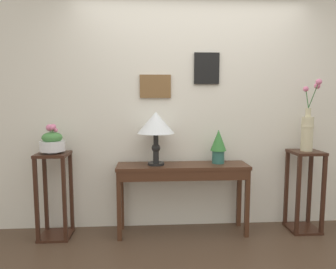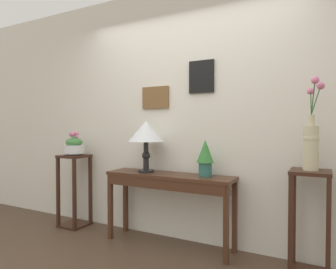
{
  "view_description": "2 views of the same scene",
  "coord_description": "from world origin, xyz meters",
  "px_view_note": "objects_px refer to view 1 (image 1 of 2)",
  "views": [
    {
      "loc": [
        -0.47,
        -2.04,
        1.43
      ],
      "look_at": [
        -0.26,
        1.17,
        1.07
      ],
      "focal_mm": 32.58,
      "sensor_mm": 36.0,
      "label": 1
    },
    {
      "loc": [
        1.34,
        -1.64,
        1.25
      ],
      "look_at": [
        -0.1,
        1.06,
        1.17
      ],
      "focal_mm": 32.04,
      "sensor_mm": 36.0,
      "label": 2
    }
  ],
  "objects_px": {
    "table_lamp": "(156,125)",
    "potted_plant_on_console": "(218,145)",
    "console_table": "(183,175)",
    "pedestal_stand_left": "(55,195)",
    "pedestal_stand_right": "(304,191)",
    "planter_bowl_wide_left": "(52,142)",
    "flower_vase_tall_right": "(308,128)"
  },
  "relations": [
    {
      "from": "table_lamp",
      "to": "planter_bowl_wide_left",
      "type": "height_order",
      "value": "table_lamp"
    },
    {
      "from": "table_lamp",
      "to": "pedestal_stand_right",
      "type": "relative_size",
      "value": 0.63
    },
    {
      "from": "potted_plant_on_console",
      "to": "planter_bowl_wide_left",
      "type": "xyz_separation_m",
      "value": [
        -1.72,
        -0.05,
        0.05
      ]
    },
    {
      "from": "planter_bowl_wide_left",
      "to": "potted_plant_on_console",
      "type": "bearing_deg",
      "value": 1.56
    },
    {
      "from": "pedestal_stand_left",
      "to": "potted_plant_on_console",
      "type": "bearing_deg",
      "value": 1.55
    },
    {
      "from": "console_table",
      "to": "table_lamp",
      "type": "xyz_separation_m",
      "value": [
        -0.28,
        0.02,
        0.53
      ]
    },
    {
      "from": "pedestal_stand_right",
      "to": "table_lamp",
      "type": "bearing_deg",
      "value": 179.63
    },
    {
      "from": "pedestal_stand_left",
      "to": "flower_vase_tall_right",
      "type": "height_order",
      "value": "flower_vase_tall_right"
    },
    {
      "from": "console_table",
      "to": "pedestal_stand_right",
      "type": "distance_m",
      "value": 1.35
    },
    {
      "from": "pedestal_stand_left",
      "to": "pedestal_stand_right",
      "type": "distance_m",
      "value": 2.67
    },
    {
      "from": "table_lamp",
      "to": "pedestal_stand_left",
      "type": "distance_m",
      "value": 1.28
    },
    {
      "from": "table_lamp",
      "to": "pedestal_stand_right",
      "type": "height_order",
      "value": "table_lamp"
    },
    {
      "from": "table_lamp",
      "to": "potted_plant_on_console",
      "type": "bearing_deg",
      "value": 3.3
    },
    {
      "from": "table_lamp",
      "to": "potted_plant_on_console",
      "type": "height_order",
      "value": "table_lamp"
    },
    {
      "from": "potted_plant_on_console",
      "to": "planter_bowl_wide_left",
      "type": "distance_m",
      "value": 1.72
    },
    {
      "from": "console_table",
      "to": "table_lamp",
      "type": "height_order",
      "value": "table_lamp"
    },
    {
      "from": "pedestal_stand_left",
      "to": "pedestal_stand_right",
      "type": "relative_size",
      "value": 1.01
    },
    {
      "from": "table_lamp",
      "to": "pedestal_stand_left",
      "type": "xyz_separation_m",
      "value": [
        -1.05,
        -0.01,
        -0.73
      ]
    },
    {
      "from": "pedestal_stand_right",
      "to": "flower_vase_tall_right",
      "type": "distance_m",
      "value": 0.7
    },
    {
      "from": "potted_plant_on_console",
      "to": "pedestal_stand_left",
      "type": "relative_size",
      "value": 0.41
    },
    {
      "from": "pedestal_stand_right",
      "to": "potted_plant_on_console",
      "type": "bearing_deg",
      "value": 177.04
    },
    {
      "from": "pedestal_stand_left",
      "to": "console_table",
      "type": "bearing_deg",
      "value": -0.64
    },
    {
      "from": "table_lamp",
      "to": "planter_bowl_wide_left",
      "type": "xyz_separation_m",
      "value": [
        -1.05,
        -0.01,
        -0.17
      ]
    },
    {
      "from": "table_lamp",
      "to": "planter_bowl_wide_left",
      "type": "bearing_deg",
      "value": -179.55
    },
    {
      "from": "planter_bowl_wide_left",
      "to": "pedestal_stand_right",
      "type": "height_order",
      "value": "planter_bowl_wide_left"
    },
    {
      "from": "table_lamp",
      "to": "potted_plant_on_console",
      "type": "relative_size",
      "value": 1.53
    },
    {
      "from": "pedestal_stand_right",
      "to": "flower_vase_tall_right",
      "type": "bearing_deg",
      "value": -48.33
    },
    {
      "from": "table_lamp",
      "to": "pedestal_stand_left",
      "type": "relative_size",
      "value": 0.62
    },
    {
      "from": "pedestal_stand_right",
      "to": "console_table",
      "type": "bearing_deg",
      "value": -179.46
    },
    {
      "from": "potted_plant_on_console",
      "to": "pedestal_stand_right",
      "type": "xyz_separation_m",
      "value": [
        0.95,
        -0.05,
        -0.51
      ]
    },
    {
      "from": "pedestal_stand_left",
      "to": "planter_bowl_wide_left",
      "type": "bearing_deg",
      "value": -88.09
    },
    {
      "from": "console_table",
      "to": "pedestal_stand_right",
      "type": "height_order",
      "value": "pedestal_stand_right"
    }
  ]
}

